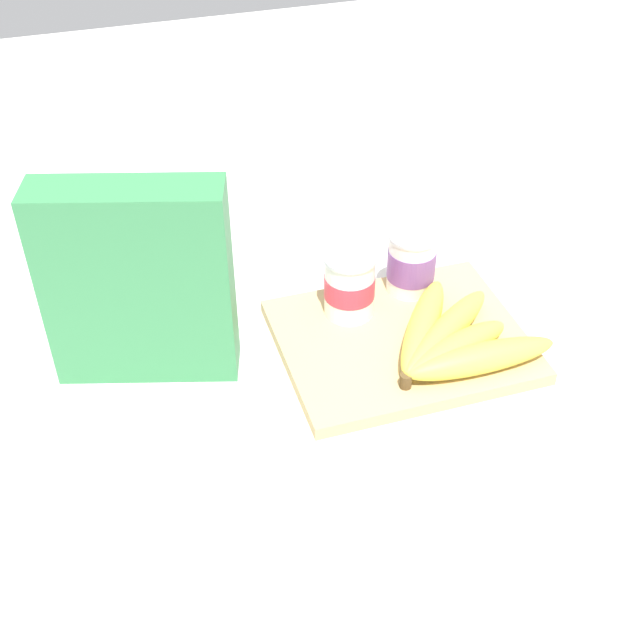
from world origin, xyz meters
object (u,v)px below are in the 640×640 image
object	(u,v)px
cutting_board	(401,341)
cereal_box	(138,284)
yogurt_cup_front	(350,284)
banana_bunch	(452,341)
yogurt_cup_back	(412,262)

from	to	relation	value
cutting_board	cereal_box	world-z (taller)	cereal_box
yogurt_cup_front	banana_bunch	world-z (taller)	yogurt_cup_front
cereal_box	yogurt_cup_front	size ratio (longest dim) A/B	2.87
cutting_board	banana_bunch	distance (m)	0.07
yogurt_cup_front	banana_bunch	distance (m)	0.14
cereal_box	yogurt_cup_front	bearing A→B (deg)	-161.98
cutting_board	banana_bunch	size ratio (longest dim) A/B	1.47
cutting_board	banana_bunch	bearing A→B (deg)	-46.23
yogurt_cup_back	banana_bunch	bearing A→B (deg)	-90.90
cereal_box	yogurt_cup_back	size ratio (longest dim) A/B	2.95
cutting_board	cereal_box	distance (m)	0.32
cereal_box	yogurt_cup_back	bearing A→B (deg)	-158.60
cutting_board	banana_bunch	xyz separation A→B (m)	(0.04, -0.05, 0.03)
yogurt_cup_back	cereal_box	bearing A→B (deg)	-174.88
cutting_board	yogurt_cup_back	distance (m)	0.11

